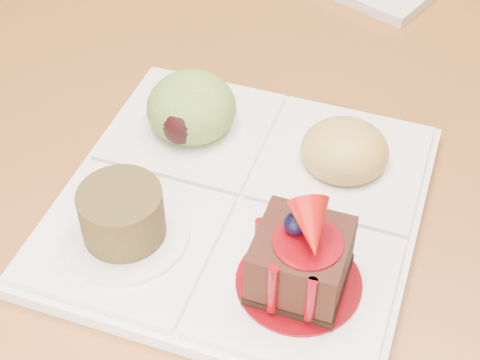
% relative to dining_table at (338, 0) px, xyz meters
% --- Properties ---
extents(ground, '(6.00, 6.00, 0.00)m').
position_rel_dining_table_xyz_m(ground, '(0.00, 0.00, -0.68)').
color(ground, '#542D18').
extents(dining_table, '(1.00, 1.80, 0.75)m').
position_rel_dining_table_xyz_m(dining_table, '(0.00, 0.00, 0.00)').
color(dining_table, '#9C5328').
rests_on(dining_table, ground).
extents(sampler_plate, '(0.28, 0.28, 0.11)m').
position_rel_dining_table_xyz_m(sampler_plate, '(0.01, -0.44, 0.09)').
color(sampler_plate, white).
rests_on(sampler_plate, dining_table).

